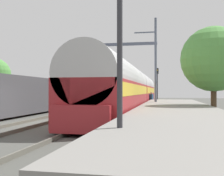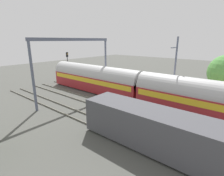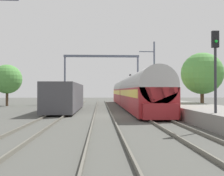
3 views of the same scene
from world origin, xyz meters
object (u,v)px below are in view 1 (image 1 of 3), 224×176
at_px(passenger_train, 132,89).
at_px(railway_signal_far, 157,81).
at_px(railway_signal_near, 120,27).
at_px(person_crossing, 151,98).
at_px(catenary_gantry, 109,61).
at_px(freight_car, 26,95).

relative_size(passenger_train, railway_signal_far, 6.08).
bearing_deg(railway_signal_far, railway_signal_near, -89.65).
distance_m(passenger_train, person_crossing, 4.10).
bearing_deg(railway_signal_far, passenger_train, -96.36).
bearing_deg(person_crossing, railway_signal_near, 123.48).
bearing_deg(person_crossing, railway_signal_far, -58.62).
distance_m(railway_signal_near, catenary_gantry, 28.33).
bearing_deg(freight_car, catenary_gantry, 74.68).
bearing_deg(railway_signal_far, catenary_gantry, -120.93).
xyz_separation_m(passenger_train, freight_car, (-7.66, -6.39, -0.50)).
bearing_deg(freight_car, person_crossing, 46.94).
height_order(passenger_train, freight_car, passenger_train).
relative_size(freight_car, railway_signal_far, 2.40).
xyz_separation_m(person_crossing, railway_signal_near, (0.46, -23.62, 2.36)).
bearing_deg(railway_signal_far, person_crossing, -90.98).
xyz_separation_m(person_crossing, catenary_gantry, (-5.52, 3.99, 4.57)).
bearing_deg(catenary_gantry, freight_car, -105.32).
height_order(freight_car, railway_signal_far, railway_signal_far).
height_order(freight_car, railway_signal_near, railway_signal_near).
height_order(freight_car, catenary_gantry, catenary_gantry).
height_order(railway_signal_near, catenary_gantry, catenary_gantry).
xyz_separation_m(railway_signal_near, railway_signal_far, (-0.23, 37.20, 0.05)).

